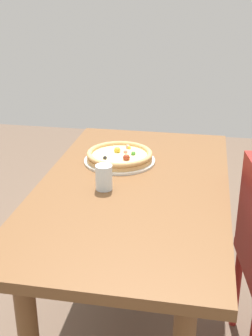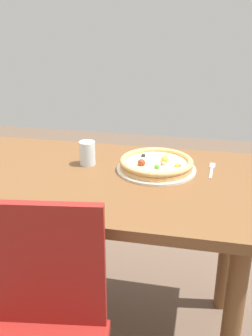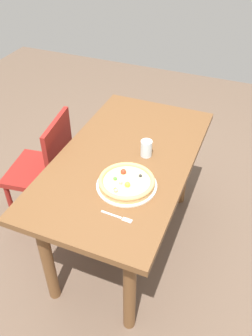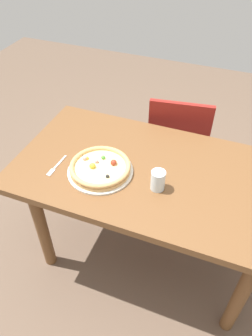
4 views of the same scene
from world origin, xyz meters
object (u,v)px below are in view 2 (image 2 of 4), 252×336
at_px(drinking_glass, 87,153).
at_px(plate, 156,169).
at_px(pizza, 156,163).
at_px(fork, 212,169).
at_px(dining_table, 96,202).

bearing_deg(drinking_glass, plate, -0.89).
bearing_deg(pizza, fork, 13.09).
distance_m(plate, drinking_glass, 0.30).
height_order(plate, drinking_glass, drinking_glass).
xyz_separation_m(plate, fork, (0.22, 0.05, -0.00)).
relative_size(dining_table, fork, 8.38).
bearing_deg(pizza, dining_table, -156.33).
bearing_deg(plate, drinking_glass, 179.11).
relative_size(dining_table, drinking_glass, 13.77).
bearing_deg(dining_table, plate, 23.76).
bearing_deg(drinking_glass, pizza, -0.96).
xyz_separation_m(plate, pizza, (0.00, -0.00, 0.03)).
distance_m(dining_table, plate, 0.28).
relative_size(plate, fork, 1.97).
bearing_deg(drinking_glass, dining_table, -59.41).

